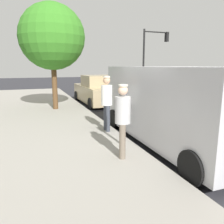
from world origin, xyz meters
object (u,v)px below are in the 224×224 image
parking_meter_near (123,106)px  traffic_light_corner (152,50)px  street_tree (52,37)px  parked_van (173,104)px  pedestrian_in_gray (123,117)px  parked_sedan_behind (98,91)px  pedestrian_in_white (107,100)px

parking_meter_near → traffic_light_corner: 15.00m
traffic_light_corner → street_tree: (9.04, 6.71, -0.07)m
parked_van → street_tree: 6.71m
traffic_light_corner → pedestrian_in_gray: bearing=57.9°
street_tree → pedestrian_in_gray: bearing=96.8°
parking_meter_near → traffic_light_corner: bearing=-122.5°
pedestrian_in_gray → parked_van: parked_van is taller
parked_sedan_behind → traffic_light_corner: bearing=-141.6°
parking_meter_near → street_tree: (1.07, -5.78, 2.26)m
parking_meter_near → pedestrian_in_gray: 0.76m
street_tree → parked_van: bearing=114.1°
pedestrian_in_white → parking_meter_near: bearing=88.2°
parked_van → parked_sedan_behind: (-0.01, -7.34, -0.41)m
parking_meter_near → pedestrian_in_gray: size_ratio=0.93×
parked_sedan_behind → street_tree: bearing=31.5°
street_tree → parking_meter_near: bearing=100.5°
parked_sedan_behind → street_tree: (2.58, 1.58, 2.70)m
pedestrian_in_white → traffic_light_corner: traffic_light_corner is taller
pedestrian_in_white → parked_van: size_ratio=0.33×
pedestrian_in_white → pedestrian_in_gray: 2.14m
pedestrian_in_white → pedestrian_in_gray: size_ratio=1.05×
parking_meter_near → pedestrian_in_white: (-0.04, -1.42, -0.05)m
parking_meter_near → traffic_light_corner: size_ratio=0.29×
parking_meter_near → pedestrian_in_gray: bearing=66.4°
parked_van → street_tree: street_tree is taller
parked_sedan_behind → street_tree: size_ratio=0.93×
pedestrian_in_white → traffic_light_corner: size_ratio=0.33×
parked_sedan_behind → parked_van: bearing=89.9°
pedestrian_in_white → parked_van: 2.02m
parked_sedan_behind → pedestrian_in_gray: bearing=77.3°
pedestrian_in_gray → pedestrian_in_white: bearing=-99.3°
parking_meter_near → traffic_light_corner: traffic_light_corner is taller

